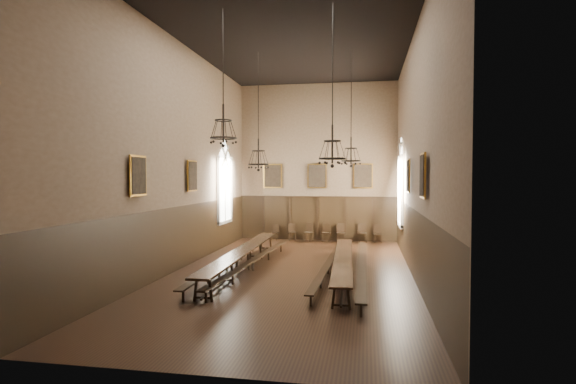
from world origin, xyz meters
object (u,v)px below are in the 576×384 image
(chandelier_back_right, at_px, (351,153))
(chair_6, at_px, (362,236))
(chandelier_front_right, at_px, (332,148))
(bench_right_inner, at_px, (328,267))
(bench_left_outer, at_px, (227,263))
(chair_7, at_px, (378,237))
(chandelier_back_left, at_px, (258,157))
(chair_2, at_px, (292,235))
(chair_3, at_px, (308,235))
(chair_5, at_px, (341,236))
(bench_right_outer, at_px, (362,268))
(chair_1, at_px, (275,235))
(table_right, at_px, (343,266))
(bench_left_inner, at_px, (253,264))
(chandelier_front_left, at_px, (223,129))
(table_left, at_px, (243,260))
(chair_4, at_px, (326,236))

(chandelier_back_right, bearing_deg, chair_6, 86.04)
(chandelier_front_right, bearing_deg, bench_right_inner, 97.10)
(bench_left_outer, height_order, chandelier_front_right, chandelier_front_right)
(chair_7, height_order, chandelier_back_left, chandelier_back_left)
(chair_2, xyz_separation_m, chandelier_front_right, (3.15, -11.41, 4.27))
(chair_3, height_order, chair_5, chair_5)
(chair_2, height_order, chair_7, chair_7)
(chair_6, xyz_separation_m, chandelier_back_left, (-4.38, -6.48, 4.20))
(bench_right_outer, relative_size, chandelier_back_left, 2.14)
(chair_1, relative_size, chandelier_front_right, 0.18)
(table_right, xyz_separation_m, bench_left_inner, (-3.51, 0.30, -0.08))
(table_right, xyz_separation_m, bench_right_inner, (-0.57, 0.22, -0.10))
(bench_left_outer, height_order, chair_7, chair_7)
(chandelier_front_left, height_order, chandelier_front_right, same)
(bench_left_outer, relative_size, chandelier_back_left, 1.95)
(chair_6, distance_m, chandelier_back_left, 8.88)
(table_left, bearing_deg, bench_right_outer, -4.47)
(bench_right_outer, bearing_deg, chair_4, 103.51)
(chair_7, bearing_deg, chandelier_back_left, -139.82)
(bench_right_inner, bearing_deg, chair_1, 113.88)
(bench_right_inner, xyz_separation_m, chandelier_front_right, (0.35, -2.80, 4.29))
(bench_left_outer, distance_m, chair_1, 8.61)
(bench_right_outer, distance_m, chair_7, 8.68)
(bench_right_outer, bearing_deg, chandelier_back_left, 153.36)
(bench_left_inner, xyz_separation_m, chair_5, (2.93, 8.50, 0.02))
(chair_1, distance_m, chandelier_front_left, 12.52)
(table_left, xyz_separation_m, bench_right_outer, (4.64, -0.36, -0.09))
(chair_7, relative_size, chandelier_front_left, 0.23)
(bench_right_inner, distance_m, chair_2, 9.05)
(chair_7, relative_size, chandelier_back_left, 0.20)
(table_right, distance_m, chair_4, 8.89)
(bench_right_inner, xyz_separation_m, chandelier_back_right, (0.75, 2.36, 4.40))
(bench_right_outer, bearing_deg, chair_6, 90.47)
(table_right, height_order, bench_left_outer, table_right)
(table_left, height_order, chandelier_back_left, chandelier_back_left)
(bench_right_inner, xyz_separation_m, chair_5, (-0.01, 8.58, 0.04))
(bench_left_inner, xyz_separation_m, chandelier_back_left, (-0.27, 2.03, 4.23))
(chair_1, relative_size, chair_5, 0.86)
(bench_right_inner, height_order, chandelier_back_left, chandelier_back_left)
(bench_left_inner, height_order, chair_7, chair_7)
(chair_5, xyz_separation_m, chandelier_back_right, (0.75, -6.22, 4.36))
(bench_right_inner, xyz_separation_m, chair_4, (-0.84, 8.56, 0.04))
(table_left, relative_size, chandelier_back_left, 2.06)
(bench_right_inner, xyz_separation_m, chair_3, (-1.86, 8.55, 0.04))
(chair_7, bearing_deg, bench_right_inner, -113.99)
(table_left, distance_m, chair_1, 8.35)
(chair_2, bearing_deg, chair_1, 165.52)
(chair_1, xyz_separation_m, chandelier_front_right, (4.14, -11.37, 4.29))
(bench_left_inner, bearing_deg, bench_right_outer, -2.85)
(bench_right_outer, relative_size, chair_6, 10.30)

